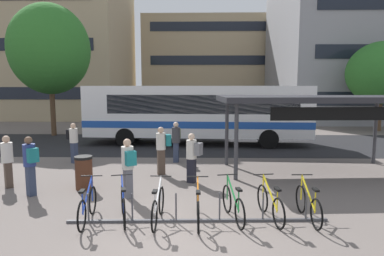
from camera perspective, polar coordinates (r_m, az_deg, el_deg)
name	(u,v)px	position (r m, az deg, el deg)	size (l,w,h in m)	color
ground	(179,233)	(7.55, -2.29, -17.58)	(200.00, 200.00, 0.00)	#6B605B
bus_lane_asphalt	(191,144)	(18.40, -0.15, -2.75)	(80.00, 7.20, 0.01)	#232326
city_bus	(196,112)	(18.18, 0.70, 2.76)	(12.14, 3.21, 3.20)	white
bike_rack	(198,218)	(8.05, 1.01, -15.24)	(6.12, 0.33, 0.70)	#47474C
parked_bicycle_blue_0	(88,206)	(8.30, -17.53, -12.72)	(0.52, 1.72, 0.99)	black
parked_bicycle_blue_1	(123,205)	(8.19, -11.75, -12.81)	(0.63, 1.67, 0.99)	black
parked_bicycle_white_2	(158,207)	(7.95, -5.87, -13.31)	(0.52, 1.72, 0.99)	black
parked_bicycle_orange_3	(198,207)	(7.87, 1.03, -13.49)	(0.52, 1.72, 0.99)	black
parked_bicycle_green_4	(233,205)	(8.10, 7.06, -12.93)	(0.55, 1.70, 0.99)	black
parked_bicycle_yellow_5	(270,204)	(8.27, 13.28, -12.64)	(0.52, 1.71, 0.99)	black
parked_bicycle_yellow_6	(308,205)	(8.48, 19.34, -12.35)	(0.52, 1.72, 0.99)	black
transit_shelter	(315,101)	(13.01, 20.32, 4.37)	(7.10, 3.42, 2.81)	#38383D
commuter_teal_pack_0	(162,147)	(11.95, -5.19, -3.28)	(0.59, 0.46, 1.73)	#47382D
commuter_black_pack_1	(7,158)	(11.90, -29.21, -4.49)	(0.58, 0.59, 1.65)	#47382D
commuter_grey_pack_2	(192,155)	(10.89, 0.08, -4.59)	(0.60, 0.51, 1.64)	black
commuter_teal_pack_3	(128,164)	(9.56, -10.93, -6.15)	(0.54, 0.61, 1.71)	#565660
commuter_teal_pack_4	(30,162)	(10.65, -26.07, -5.27)	(0.59, 0.58, 1.74)	#2D3851
commuter_black_pack_5	(73,140)	(14.57, -19.73, -1.96)	(0.60, 0.57, 1.67)	#2D3851
commuter_olive_pack_6	(176,139)	(13.91, -2.74, -1.91)	(0.38, 0.55, 1.70)	#2D3851
trash_bin	(84,172)	(10.87, -18.09, -7.28)	(0.55, 0.55, 1.03)	#4C2819
street_tree_0	(382,73)	(27.11, 29.89, 8.20)	(4.81, 4.81, 6.32)	brown
street_tree_1	(50,49)	(23.38, -23.27, 12.31)	(5.00, 5.00, 8.35)	brown
building_left_wing	(18,35)	(40.87, -27.78, 13.94)	(22.61, 12.16, 17.17)	tan
building_centre_block	(217,66)	(46.07, 4.35, 10.53)	(18.93, 10.87, 11.86)	tan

